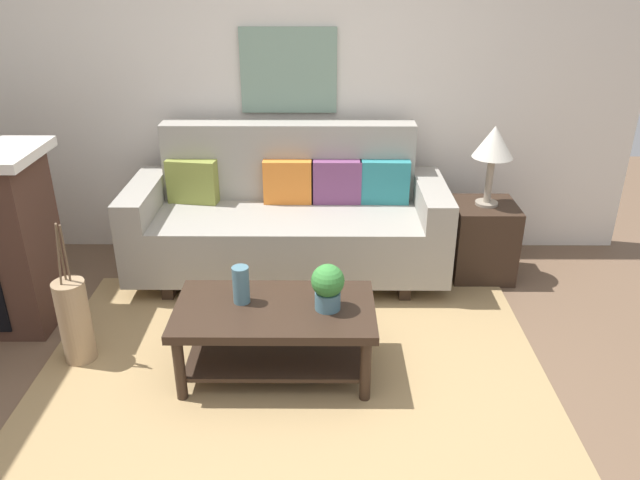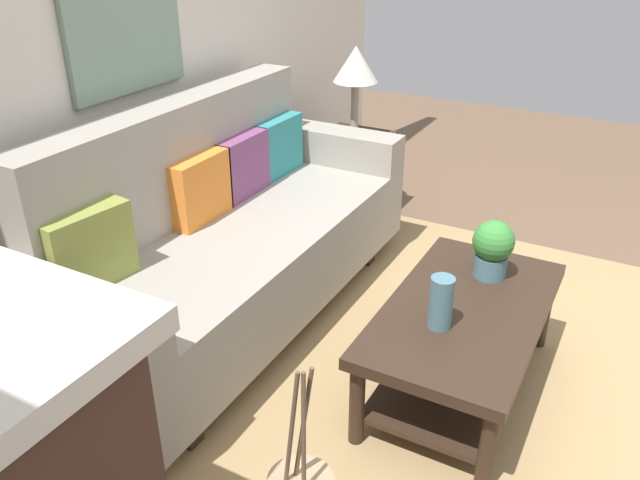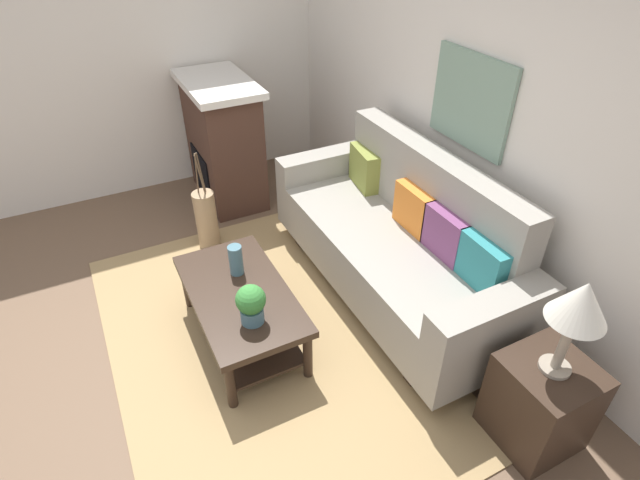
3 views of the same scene
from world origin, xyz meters
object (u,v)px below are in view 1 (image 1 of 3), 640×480
Objects in this scene: tabletop_vase at (241,285)px; throw_pillow_olive at (192,181)px; throw_pillow_teal at (384,182)px; potted_plant_tabletop at (328,286)px; coffee_table at (275,325)px; side_table at (482,240)px; floor_vase at (75,322)px; couch at (288,220)px; throw_pillow_plum at (336,182)px; throw_pillow_orange at (288,182)px; table_lamp at (494,145)px; framed_painting at (289,71)px.

throw_pillow_olive is at bearing 111.39° from tabletop_vase.
throw_pillow_teal is 1.42m from potted_plant_tabletop.
throw_pillow_olive is 1.55m from coffee_table.
side_table is 1.08× the size of floor_vase.
tabletop_vase is (-0.20, -1.16, 0.11)m from couch.
floor_vase is at bearing 174.88° from coffee_table.
throw_pillow_olive is 1.00× the size of throw_pillow_plum.
coffee_table is at bearing -62.77° from throw_pillow_olive.
tabletop_vase is at bearing -68.61° from throw_pillow_olive.
throw_pillow_teal is (0.70, 0.13, 0.25)m from couch.
throw_pillow_orange is at bearing 0.00° from throw_pillow_olive.
table_lamp is at bearing -0.56° from couch.
floor_vase is at bearing -111.08° from throw_pillow_olive.
throw_pillow_orange is (-0.00, 0.13, 0.25)m from couch.
framed_painting is at bearing 53.29° from floor_vase.
throw_pillow_olive is 2.14m from table_lamp.
framed_painting is at bearing 161.29° from table_lamp.
table_lamp reaches higher than couch.
floor_vase is (-1.52, -1.23, -0.42)m from throw_pillow_plum.
throw_pillow_teal is 0.80m from table_lamp.
potted_plant_tabletop is 0.50× the size of floor_vase.
coffee_table is 1.98m from table_lamp.
couch is at bearing -160.20° from throw_pillow_plum.
throw_pillow_teal is 0.63× the size of table_lamp.
coffee_table is 5.11× the size of tabletop_vase.
throw_pillow_olive is 1.07m from framed_painting.
coffee_table is at bearing -5.12° from floor_vase.
table_lamp reaches higher than throw_pillow_orange.
throw_pillow_olive is 1.67× the size of tabletop_vase.
framed_painting reaches higher than throw_pillow_plum.
throw_pillow_plum is 1.12m from table_lamp.
throw_pillow_plum is 0.35m from throw_pillow_teal.
framed_painting is (-0.70, 0.34, 0.73)m from throw_pillow_teal.
potted_plant_tabletop is at bearing -2.99° from coffee_table.
couch is 3.99× the size of side_table.
floor_vase is 0.74× the size of framed_painting.
table_lamp is (0.00, 0.00, 0.71)m from side_table.
side_table is 0.98× the size of table_lamp.
table_lamp is at bearing 35.33° from tabletop_vase.
potted_plant_tabletop is at bearing -133.23° from table_lamp.
side_table is 0.80× the size of framed_painting.
coffee_table is (-0.36, -1.34, -0.37)m from throw_pillow_plum.
throw_pillow_olive is 1.67m from potted_plant_tabletop.
tabletop_vase is 0.41× the size of floor_vase.
potted_plant_tabletop is (-0.07, -1.35, -0.11)m from throw_pillow_plum.
throw_pillow_teal is at bearing 0.00° from throw_pillow_olive.
throw_pillow_orange is 0.51× the size of framed_painting.
floor_vase is at bearing -141.02° from throw_pillow_plum.
framed_painting is (-0.35, 0.34, 0.73)m from throw_pillow_plum.
throw_pillow_teal is 0.84m from side_table.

